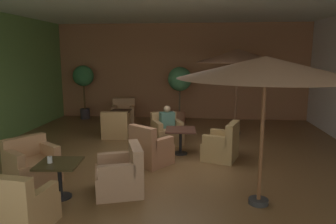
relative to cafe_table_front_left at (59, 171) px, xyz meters
name	(u,v)px	position (x,y,z in m)	size (l,w,h in m)	color
ground_plane	(166,163)	(1.57, 1.94, -0.49)	(9.43, 10.39, 0.02)	brown
wall_back_brick	(181,72)	(1.57, 7.09, 1.28)	(9.43, 0.08, 3.52)	#A56744
cafe_table_front_left	(59,171)	(0.00, 0.00, 0.00)	(0.74, 0.74, 0.62)	black
armchair_front_left_north	(121,175)	(0.97, 0.32, -0.17)	(1.01, 1.03, 0.84)	tan
armchair_front_left_east	(32,166)	(-0.82, 0.59, -0.15)	(1.08, 1.10, 0.84)	tan
armchair_front_left_south	(20,209)	(-0.11, -1.02, -0.17)	(0.83, 0.83, 0.86)	tan
cafe_table_front_right	(181,134)	(1.86, 2.62, 0.01)	(0.75, 0.75, 0.62)	black
armchair_front_right_north	(222,146)	(2.84, 2.30, -0.16)	(0.92, 0.95, 0.88)	tan
armchair_front_right_east	(167,132)	(1.42, 3.55, -0.17)	(0.97, 1.01, 0.82)	tan
armchair_front_right_south	(151,150)	(1.26, 1.79, -0.15)	(1.00, 1.00, 0.90)	#B37653
cafe_table_mid_center	(121,115)	(-0.23, 5.03, -0.02)	(0.64, 0.64, 0.62)	black
armchair_mid_center_north	(116,127)	(-0.12, 4.03, -0.18)	(0.83, 0.84, 0.79)	tan
armchair_mid_center_east	(124,114)	(-0.39, 6.03, -0.17)	(0.89, 0.88, 0.85)	tan
patio_umbrella_tall_red	(238,56)	(3.38, 4.74, 1.87)	(2.50, 2.50, 2.55)	#2D2D2D
patio_umbrella_center_beige	(266,68)	(3.29, 0.11, 1.71)	(2.70, 2.70, 2.37)	#2D2D2D
potted_tree_left_corner	(83,80)	(-2.00, 6.55, 1.00)	(0.76, 0.76, 2.00)	#342B2F
potted_tree_mid_left	(180,83)	(1.60, 6.10, 0.93)	(0.83, 0.83, 1.98)	#A36446
patron_blue_shirt	(167,118)	(1.44, 3.51, 0.22)	(0.44, 0.37, 0.60)	#486E5F
iced_drink_cup	(50,160)	(-0.14, -0.03, 0.20)	(0.08, 0.08, 0.11)	white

